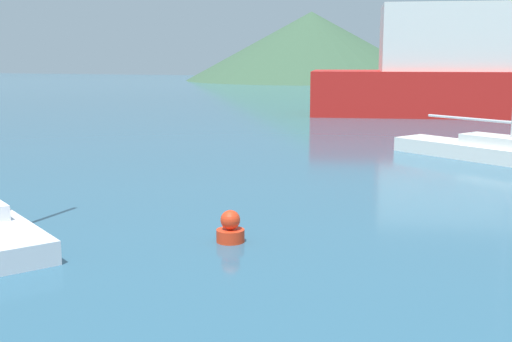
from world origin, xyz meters
The scene contains 4 objects.
sailboat_middle centered at (6.11, 25.17, 0.37)m, with size 7.61×5.71×6.75m.
buoy_marker centered at (0.86, 12.42, 0.27)m, with size 0.58×0.58×0.66m.
hill_west centered at (-20.52, 100.97, 5.34)m, with size 39.66×39.66×10.67m.
hill_central centered at (8.87, 98.37, 5.93)m, with size 35.72×35.72×11.86m.
Camera 1 is at (5.54, 0.69, 3.72)m, focal length 45.00 mm.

